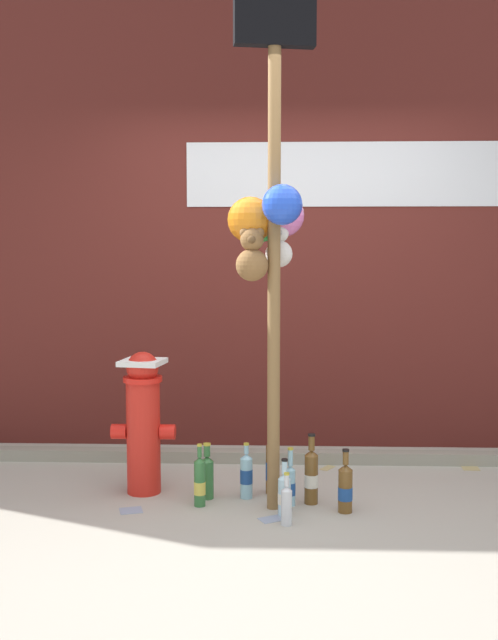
% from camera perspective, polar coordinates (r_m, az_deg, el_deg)
% --- Properties ---
extents(ground_plane, '(14.00, 14.00, 0.00)m').
position_cam_1_polar(ground_plane, '(4.14, 2.72, -15.31)').
color(ground_plane, '#ADA899').
extents(building_wall, '(10.00, 0.21, 3.50)m').
position_cam_1_polar(building_wall, '(5.58, 2.65, 8.36)').
color(building_wall, '#561E19').
rests_on(building_wall, ground_plane).
extents(curb_strip, '(8.00, 0.12, 0.08)m').
position_cam_1_polar(curb_strip, '(5.24, 2.60, -10.34)').
color(curb_strip, gray).
rests_on(curb_strip, ground_plane).
extents(memorial_post, '(0.48, 0.52, 2.91)m').
position_cam_1_polar(memorial_post, '(4.19, 1.56, 9.07)').
color(memorial_post, olive).
rests_on(memorial_post, ground_plane).
extents(fire_hydrant, '(0.38, 0.28, 0.86)m').
position_cam_1_polar(fire_hydrant, '(4.56, -8.06, -7.47)').
color(fire_hydrant, red).
rests_on(fire_hydrant, ground_plane).
extents(bottle_0, '(0.07, 0.07, 0.36)m').
position_cam_1_polar(bottle_0, '(4.37, -3.78, -12.21)').
color(bottle_0, '#337038').
rests_on(bottle_0, ground_plane).
extents(bottle_1, '(0.07, 0.07, 0.32)m').
position_cam_1_polar(bottle_1, '(4.22, 2.71, -13.11)').
color(bottle_1, '#B2DBEA').
rests_on(bottle_1, ground_plane).
extents(bottle_2, '(0.06, 0.06, 0.34)m').
position_cam_1_polar(bottle_2, '(4.39, 3.16, -12.36)').
color(bottle_2, '#93CCE0').
rests_on(bottle_2, ground_plane).
extents(bottle_3, '(0.08, 0.08, 0.41)m').
position_cam_1_polar(bottle_3, '(4.41, 4.76, -11.73)').
color(bottle_3, brown).
rests_on(bottle_3, ground_plane).
extents(bottle_4, '(0.07, 0.07, 0.33)m').
position_cam_1_polar(bottle_4, '(4.50, -0.20, -11.73)').
color(bottle_4, '#93CCE0').
rests_on(bottle_4, ground_plane).
extents(bottle_5, '(0.08, 0.08, 0.33)m').
position_cam_1_polar(bottle_5, '(4.50, -3.21, -11.72)').
color(bottle_5, '#337038').
rests_on(bottle_5, ground_plane).
extents(bottle_6, '(0.07, 0.07, 0.40)m').
position_cam_1_polar(bottle_6, '(4.57, 1.69, -11.16)').
color(bottle_6, brown).
rests_on(bottle_6, ground_plane).
extents(bottle_7, '(0.08, 0.08, 0.36)m').
position_cam_1_polar(bottle_7, '(4.30, 7.35, -12.58)').
color(bottle_7, brown).
rests_on(bottle_7, ground_plane).
extents(bottle_8, '(0.06, 0.06, 0.29)m').
position_cam_1_polar(bottle_8, '(4.10, 2.88, -13.82)').
color(bottle_8, silver).
rests_on(bottle_8, ground_plane).
extents(litter_0, '(0.18, 0.16, 0.01)m').
position_cam_1_polar(litter_0, '(4.21, 1.89, -14.87)').
color(litter_0, '#8C99B2').
rests_on(litter_0, ground_plane).
extents(litter_1, '(0.12, 0.14, 0.01)m').
position_cam_1_polar(litter_1, '(5.14, 5.99, -11.13)').
color(litter_1, tan).
rests_on(litter_1, ground_plane).
extents(litter_2, '(0.12, 0.13, 0.01)m').
position_cam_1_polar(litter_2, '(5.32, 16.50, -10.73)').
color(litter_2, tan).
rests_on(litter_2, ground_plane).
extents(litter_3, '(0.15, 0.14, 0.01)m').
position_cam_1_polar(litter_3, '(4.38, -8.98, -14.12)').
color(litter_3, '#8C99B2').
rests_on(litter_3, ground_plane).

